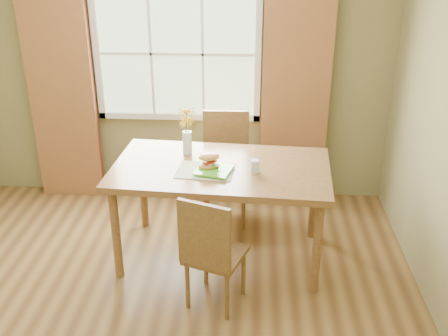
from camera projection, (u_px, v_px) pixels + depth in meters
name	position (u px, v px, depth m)	size (l,w,h in m)	color
room	(138.00, 141.00, 3.41)	(4.24, 3.84, 2.74)	brown
window	(177.00, 54.00, 5.04)	(1.62, 0.06, 1.32)	#A2BE8F
curtain_left	(62.00, 95.00, 5.18)	(0.65, 0.08, 2.20)	maroon
curtain_right	(295.00, 99.00, 5.06)	(0.65, 0.08, 2.20)	maroon
dining_table	(221.00, 176.00, 4.27)	(1.81, 1.10, 0.85)	olive
chair_near	(211.00, 249.00, 3.75)	(0.51, 0.51, 0.94)	brown
chair_far	(226.00, 161.00, 5.00)	(0.44, 0.44, 1.05)	brown
placemat	(205.00, 171.00, 4.15)	(0.45, 0.33, 0.01)	beige
plate	(214.00, 171.00, 4.13)	(0.27, 0.27, 0.01)	#5BC330
croissant_sandwich	(209.00, 161.00, 4.13)	(0.20, 0.16, 0.13)	#E4AA4E
water_glass	(255.00, 167.00, 4.11)	(0.07, 0.07, 0.11)	silver
flower_vase	(187.00, 126.00, 4.37)	(0.17, 0.17, 0.41)	silver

